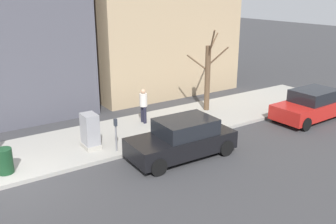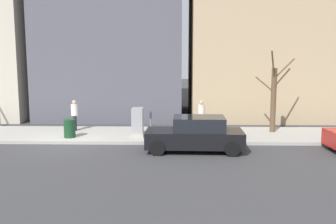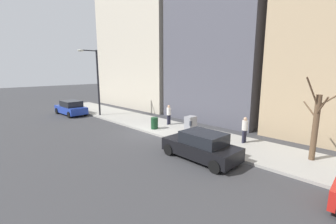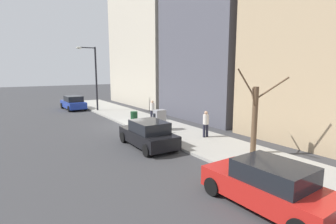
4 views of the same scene
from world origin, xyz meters
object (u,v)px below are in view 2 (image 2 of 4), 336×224
Objects in this scene: parking_meter at (151,123)px; pedestrian_near_meter at (201,114)px; parked_car_black at (196,135)px; pedestrian_midblock at (75,113)px; trash_bin at (70,128)px; bare_tree at (274,97)px; utility_box at (138,122)px.

pedestrian_near_meter is at bearing -48.58° from parking_meter.
parked_car_black is 3.90m from pedestrian_near_meter.
pedestrian_midblock is at bearing 62.02° from parking_meter.
parking_meter is 3.41m from pedestrian_near_meter.
pedestrian_midblock reaches higher than trash_bin.
utility_box is at bearing 100.38° from bare_tree.
utility_box reaches higher than trash_bin.
pedestrian_near_meter is at bearing -66.79° from utility_box.
parked_car_black is at bearing 173.45° from pedestrian_near_meter.
pedestrian_midblock is at bearing 89.31° from bare_tree.
trash_bin is 0.54× the size of pedestrian_midblock.
pedestrian_near_meter is at bearing -74.71° from trash_bin.
trash_bin is at bearing 106.14° from pedestrian_near_meter.
bare_tree is 2.58× the size of pedestrian_midblock.
trash_bin is at bearing 96.85° from utility_box.
bare_tree reaches higher than pedestrian_midblock.
parked_car_black is 6.44m from trash_bin.
pedestrian_midblock is at bearing 68.19° from utility_box.
trash_bin is (0.45, 4.05, -0.38)m from parking_meter.
parked_car_black is 0.99× the size of bare_tree.
pedestrian_near_meter is 6.84m from pedestrian_midblock.
pedestrian_near_meter and pedestrian_midblock have the same top height.
utility_box is at bearing -120.59° from pedestrian_midblock.
bare_tree is at bearing -47.58° from parked_car_black.
pedestrian_midblock is at bearing 90.70° from pedestrian_near_meter.
parked_car_black is at bearing -108.52° from trash_bin.
trash_bin is (-1.70, 10.40, -1.43)m from bare_tree.
parking_meter is at bearing -139.66° from utility_box.
bare_tree is 2.58× the size of pedestrian_near_meter.
utility_box is at bearing 50.01° from parked_car_black.
pedestrian_midblock is (0.13, 10.63, -0.94)m from bare_tree.
bare_tree reaches higher than utility_box.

